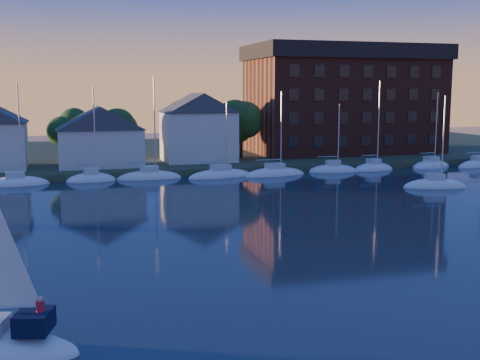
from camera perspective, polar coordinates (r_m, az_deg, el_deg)
name	(u,v)px	position (r m, az deg, el deg)	size (l,w,h in m)	color
ground	(304,321)	(30.56, 6.09, -13.19)	(260.00, 260.00, 0.00)	black
shoreline_land	(131,157)	(102.36, -10.31, 2.12)	(160.00, 50.00, 2.00)	#334126
wooden_dock	(151,176)	(79.72, -8.46, 0.35)	(120.00, 3.00, 1.00)	brown
clubhouse_centre	(100,135)	(83.51, -13.12, 4.13)	(11.55, 8.40, 8.08)	white
clubhouse_east	(198,126)	(87.40, -3.99, 5.09)	(10.50, 8.40, 9.80)	white
condo_block	(344,99)	(101.64, 9.80, 7.62)	(31.00, 17.00, 17.40)	brown
tree_line	(152,118)	(90.18, -8.31, 5.88)	(93.40, 5.40, 8.90)	#382419
moored_fleet	(185,178)	(77.44, -5.21, 0.24)	(95.50, 2.40, 12.05)	white
drifting_sailboat_right	(435,187)	(73.38, 17.97, -0.62)	(7.77, 4.32, 11.69)	white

